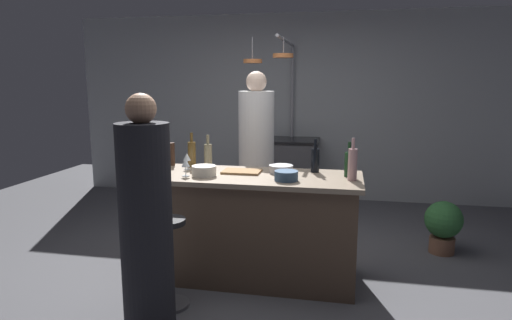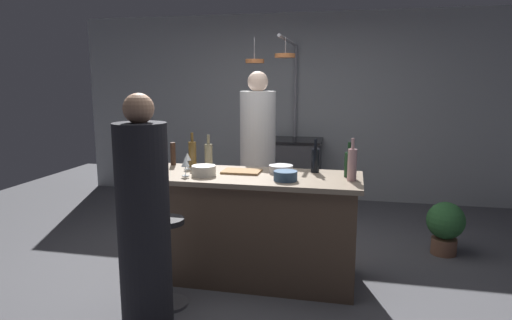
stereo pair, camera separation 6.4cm
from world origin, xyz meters
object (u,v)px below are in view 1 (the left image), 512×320
Objects in this scene: cutting_board at (242,171)px; wine_glass_near_left_guest at (186,164)px; wine_bottle_amber at (192,154)px; wine_glass_near_right_guest at (158,162)px; wine_glass_by_chef at (187,158)px; wine_bottle_rose at (353,164)px; mixing_bowl_ceramic at (204,171)px; guest_left at (146,227)px; wine_bottle_white at (208,155)px; stove_range at (289,171)px; wine_bottle_red at (349,164)px; mixing_bowl_steel at (281,169)px; bar_stool_left at (169,259)px; chef at (256,162)px; pepper_mill at (172,154)px; mixing_bowl_blue at (286,176)px; potted_plant at (443,224)px; wine_bottle_dark at (315,160)px.

cutting_board is 0.49m from wine_glass_near_left_guest.
cutting_board is 0.55m from wine_bottle_amber.
wine_glass_by_chef is (0.17, 0.25, 0.00)m from wine_glass_near_right_guest.
wine_bottle_rose is 1.20m from mixing_bowl_ceramic.
guest_left is 1.27m from wine_bottle_white.
guest_left reaches higher than wine_glass_by_chef.
wine_bottle_rose is at bearing 3.58° from mixing_bowl_ceramic.
wine_bottle_red is (0.78, -2.36, 0.56)m from stove_range.
cutting_board is 0.33m from mixing_bowl_steel.
bar_stool_left is 0.52m from guest_left.
mixing_bowl_ceramic is (0.11, 0.88, 0.20)m from guest_left.
wine_bottle_red is (-0.03, 0.13, -0.02)m from wine_bottle_rose.
mixing_bowl_ceramic is (-1.19, -0.07, -0.09)m from wine_bottle_rose.
wine_bottle_amber is 2.13× the size of wine_glass_near_right_guest.
pepper_mill is at bearing -131.01° from chef.
wine_bottle_white reaches higher than mixing_bowl_blue.
wine_bottle_red is at bearing 29.08° from bar_stool_left.
wine_bottle_white is at bearing 167.23° from wine_bottle_rose.
guest_left is 1.28m from wine_bottle_amber.
wine_glass_near_right_guest is 0.71× the size of mixing_bowl_steel.
potted_plant is (2.22, 1.52, -0.08)m from bar_stool_left.
wine_bottle_dark is 0.97× the size of wine_bottle_white.
pepper_mill reaches higher than cutting_board.
stove_range is 2.38m from mixing_bowl_steel.
bar_stool_left is 1.45m from wine_bottle_dark.
wine_bottle_white is at bearing 178.36° from wine_bottle_dark.
wine_bottle_amber is at bearing 178.97° from wine_bottle_white.
wine_bottle_amber is (-0.44, -0.77, 0.20)m from chef.
guest_left is 7.97× the size of mixing_bowl_ceramic.
wine_bottle_dark is at bearing 62.20° from mixing_bowl_blue.
wine_glass_by_chef is 0.84m from mixing_bowl_steel.
stove_range is 3.02× the size of wine_bottle_white.
mixing_bowl_steel is at bearing -152.85° from potted_plant.
mixing_bowl_ceramic is at bearing -100.59° from chef.
wine_bottle_dark is 1.12m from wine_glass_by_chef.
wine_bottle_dark is 1.33m from wine_glass_near_right_guest.
chef is 2.04m from guest_left.
chef reaches higher than wine_glass_near_left_guest.
chef is 9.53× the size of mixing_bowl_blue.
mixing_bowl_ceramic is (0.23, -0.37, -0.08)m from wine_bottle_amber.
bar_stool_left is 2.69m from potted_plant.
guest_left is 5.14× the size of wine_bottle_amber.
pepper_mill is (-0.31, 0.90, 0.63)m from bar_stool_left.
wine_bottle_white reaches higher than pepper_mill.
wine_bottle_amber is at bearing 173.56° from wine_bottle_red.
pepper_mill is (-2.53, -0.62, 0.71)m from potted_plant.
guest_left is 10.94× the size of wine_glass_by_chef.
chef is 5.30× the size of wine_bottle_rose.
wine_bottle_red is (0.89, 0.02, 0.10)m from cutting_board.
cutting_board is 1.52× the size of pepper_mill.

